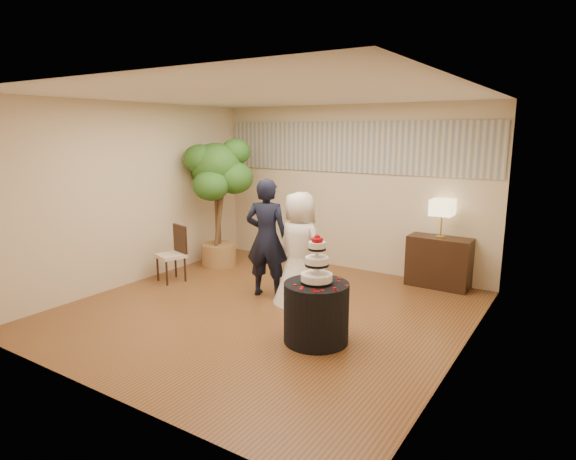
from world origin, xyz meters
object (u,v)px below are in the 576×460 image
Objects in this scene: wedding_cake at (317,259)px; side_chair at (171,254)px; console at (439,262)px; table_lamp at (442,219)px; groom at (267,238)px; bride at (299,248)px; cake_table at (316,312)px; ficus_tree at (217,202)px.

wedding_cake is 3.18m from side_chair.
table_lamp is at bearing 0.00° from console.
side_chair is (-3.67, -2.04, 0.06)m from console.
groom is 2.66m from table_lamp.
console is at bearing 77.45° from wedding_cake.
side_chair reaches higher than console.
side_chair is (-2.21, -0.30, -0.33)m from bride.
bride reaches higher than cake_table.
table_lamp is (1.99, 1.76, 0.21)m from groom.
groom is 2.70m from console.
groom is 1.75m from side_chair.
ficus_tree reaches higher than groom.
ficus_tree reaches higher than wedding_cake.
side_chair is at bearing -150.97° from table_lamp.
groom is 0.75× the size of ficus_tree.
table_lamp is (0.61, 2.75, 0.10)m from wedding_cake.
console is (0.61, 2.75, 0.04)m from cake_table.
groom is at bearing 144.28° from wedding_cake.
cake_table is 3.14m from side_chair.
cake_table is 0.32× the size of ficus_tree.
side_chair is at bearing 166.87° from wedding_cake.
side_chair is (-3.06, 0.71, -0.53)m from wedding_cake.
table_lamp is at bearing -154.58° from groom.
wedding_cake reaches higher than cake_table.
cake_table is at bearing 128.23° from groom.
wedding_cake is 0.62× the size of side_chair.
groom is at bearing -27.09° from ficus_tree.
cake_table is at bearing 0.00° from wedding_cake.
bride is 2.36m from ficus_tree.
side_chair is (-3.06, 0.71, 0.10)m from cake_table.
console is (1.99, 1.76, -0.47)m from groom.
cake_table is at bearing -101.51° from console.
wedding_cake is 0.60× the size of console.
table_lamp is (0.61, 2.75, 0.72)m from cake_table.
cake_table is at bearing -102.55° from table_lamp.
side_chair is at bearing 19.52° from bride.
groom is at bearing -138.53° from table_lamp.
table_lamp is at bearing -118.39° from bride.
wedding_cake reaches higher than side_chair.
console is at bearing -154.58° from groom.
console reaches higher than cake_table.
cake_table is 1.32× the size of wedding_cake.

